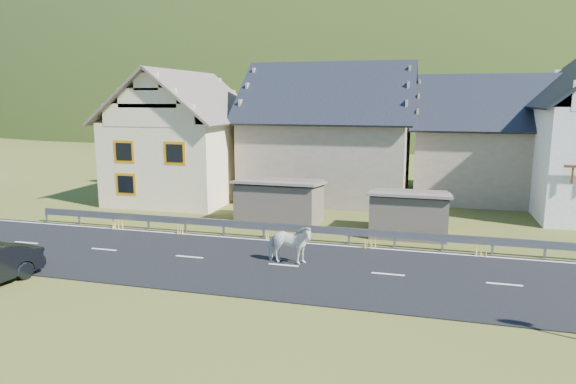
% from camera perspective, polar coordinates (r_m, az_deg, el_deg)
% --- Properties ---
extents(ground, '(160.00, 160.00, 0.00)m').
position_cam_1_polar(ground, '(20.14, -0.49, -8.23)').
color(ground, '#3A3F18').
rests_on(ground, ground).
extents(road, '(60.00, 7.00, 0.04)m').
position_cam_1_polar(road, '(20.13, -0.49, -8.18)').
color(road, black).
rests_on(road, ground).
extents(lane_markings, '(60.00, 6.60, 0.01)m').
position_cam_1_polar(lane_markings, '(20.12, -0.49, -8.11)').
color(lane_markings, silver).
rests_on(lane_markings, road).
extents(guardrail, '(28.10, 0.09, 0.75)m').
position_cam_1_polar(guardrail, '(23.40, 1.94, -4.13)').
color(guardrail, '#93969B').
rests_on(guardrail, ground).
extents(shed_left, '(4.30, 3.30, 2.40)m').
position_cam_1_polar(shed_left, '(26.42, -0.88, -1.24)').
color(shed_left, '#655A4A').
rests_on(shed_left, ground).
extents(shed_right, '(3.80, 2.90, 2.20)m').
position_cam_1_polar(shed_right, '(24.98, 13.29, -2.44)').
color(shed_right, '#655A4A').
rests_on(shed_right, ground).
extents(house_cream, '(7.80, 9.80, 8.30)m').
position_cam_1_polar(house_cream, '(34.00, -11.45, 6.71)').
color(house_cream, beige).
rests_on(house_cream, ground).
extents(house_stone_a, '(10.80, 9.80, 8.90)m').
position_cam_1_polar(house_stone_a, '(33.98, 4.72, 7.34)').
color(house_stone_a, gray).
rests_on(house_stone_a, ground).
extents(house_stone_b, '(9.80, 8.80, 8.10)m').
position_cam_1_polar(house_stone_b, '(35.65, 21.43, 6.17)').
color(house_stone_b, gray).
rests_on(house_stone_b, ground).
extents(mountain, '(440.00, 280.00, 260.00)m').
position_cam_1_polar(mountain, '(200.13, 14.96, 2.49)').
color(mountain, '#293F19').
rests_on(mountain, ground).
extents(conifer_patch, '(76.00, 50.00, 28.00)m').
position_cam_1_polar(conifer_patch, '(141.76, -10.14, 10.10)').
color(conifer_patch, black).
rests_on(conifer_patch, ground).
extents(horse, '(0.87, 1.88, 1.58)m').
position_cam_1_polar(horse, '(20.08, 0.10, -5.80)').
color(horse, silver).
rests_on(horse, road).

